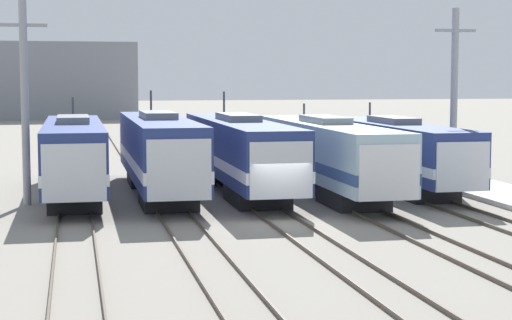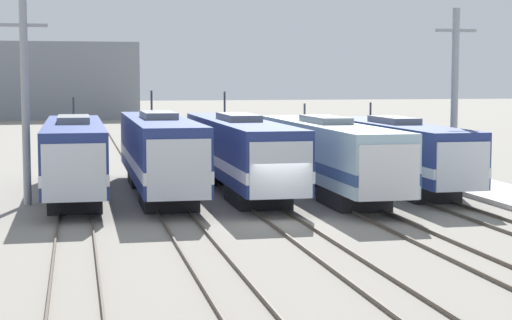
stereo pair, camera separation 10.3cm
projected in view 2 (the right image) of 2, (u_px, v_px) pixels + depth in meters
name	position (u px, v px, depth m)	size (l,w,h in m)	color
ground_plane	(282.00, 221.00, 36.83)	(400.00, 400.00, 0.00)	gray
rail_pair_far_left	(75.00, 227.00, 35.03)	(1.50, 120.00, 0.15)	#4C4238
rail_pair_center_left	(181.00, 223.00, 35.92)	(1.51, 120.00, 0.15)	#4C4238
rail_pair_center	(282.00, 220.00, 36.82)	(1.51, 120.00, 0.15)	#4C4238
rail_pair_center_right	(378.00, 216.00, 37.72)	(1.51, 120.00, 0.15)	#4C4238
rail_pair_far_right	(470.00, 213.00, 38.62)	(1.50, 120.00, 0.15)	#4C4238
locomotive_far_left	(74.00, 156.00, 43.92)	(2.95, 17.54, 5.09)	black
locomotive_center_left	(160.00, 153.00, 44.62)	(3.03, 18.20, 5.45)	black
locomotive_center	(240.00, 152.00, 45.90)	(3.07, 19.82, 5.37)	black
locomotive_center_right	(328.00, 155.00, 45.04)	(2.99, 19.20, 4.69)	#232326
locomotive_far_right	(397.00, 152.00, 47.28)	(2.88, 17.68, 4.70)	black
catenary_tower_left	(25.00, 101.00, 41.12)	(2.27, 0.38, 9.86)	gray
catenary_tower_right	(455.00, 98.00, 45.70)	(2.27, 0.38, 9.86)	gray
depot_building	(37.00, 81.00, 131.12)	(30.31, 14.24, 11.51)	gray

